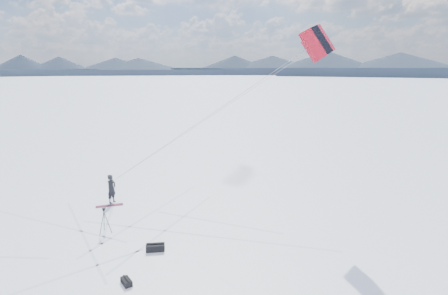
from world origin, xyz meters
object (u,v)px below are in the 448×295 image
(snowkiter, at_px, (113,203))
(gear_bag_b, at_px, (126,282))
(gear_bag_a, at_px, (155,247))
(tripod, at_px, (104,217))
(snowboard, at_px, (109,206))

(snowkiter, relative_size, gear_bag_b, 2.77)
(gear_bag_a, distance_m, gear_bag_b, 2.87)
(tripod, bearing_deg, gear_bag_a, -28.99)
(snowkiter, height_order, tripod, tripod)
(snowboard, relative_size, gear_bag_a, 1.72)
(gear_bag_a, bearing_deg, snowboard, 116.67)
(snowkiter, height_order, gear_bag_b, snowkiter)
(gear_bag_a, relative_size, gear_bag_b, 1.43)
(tripod, relative_size, gear_bag_b, 2.08)
(snowkiter, height_order, snowboard, snowkiter)
(snowkiter, xyz_separation_m, gear_bag_a, (5.70, -4.81, 0.17))
(snowkiter, xyz_separation_m, tripod, (2.28, -3.93, 0.89))
(snowboard, bearing_deg, snowkiter, 69.19)
(snowboard, xyz_separation_m, tripod, (2.12, -3.38, 0.87))
(snowkiter, distance_m, snowboard, 0.57)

